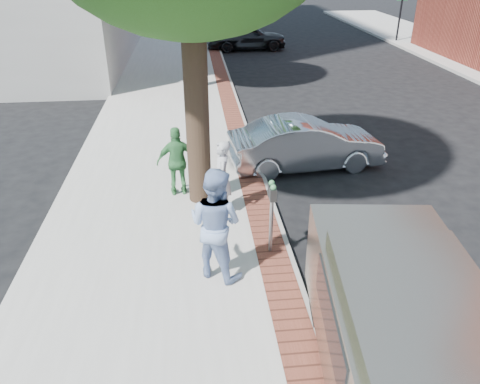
{
  "coord_description": "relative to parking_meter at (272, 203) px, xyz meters",
  "views": [
    {
      "loc": [
        -0.69,
        -7.82,
        5.36
      ],
      "look_at": [
        0.14,
        0.12,
        1.2
      ],
      "focal_mm": 35.0,
      "sensor_mm": 36.0,
      "label": 1
    }
  ],
  "objects": [
    {
      "name": "ground",
      "position": [
        -0.68,
        0.38,
        -1.21
      ],
      "size": [
        120.0,
        120.0,
        0.0
      ],
      "primitive_type": "plane",
      "color": "black",
      "rests_on": "ground"
    },
    {
      "name": "sidewalk",
      "position": [
        -2.18,
        8.38,
        -1.13
      ],
      "size": [
        5.0,
        60.0,
        0.15
      ],
      "primitive_type": "cube",
      "color": "#9E9991",
      "rests_on": "ground"
    },
    {
      "name": "brick_strip",
      "position": [
        0.02,
        8.38,
        -1.05
      ],
      "size": [
        0.6,
        60.0,
        0.01
      ],
      "primitive_type": "cube",
      "color": "brown",
      "rests_on": "sidewalk"
    },
    {
      "name": "curb",
      "position": [
        0.37,
        8.38,
        -1.13
      ],
      "size": [
        0.1,
        60.0,
        0.15
      ],
      "primitive_type": "cube",
      "color": "gray",
      "rests_on": "ground"
    },
    {
      "name": "signal_near",
      "position": [
        0.22,
        22.38,
        1.05
      ],
      "size": [
        0.7,
        0.15,
        3.8
      ],
      "color": "black",
      "rests_on": "ground"
    },
    {
      "name": "signal_far",
      "position": [
        11.82,
        22.38,
        1.05
      ],
      "size": [
        0.7,
        0.15,
        3.8
      ],
      "color": "black",
      "rests_on": "ground"
    },
    {
      "name": "parking_meter",
      "position": [
        0.0,
        0.0,
        0.0
      ],
      "size": [
        0.12,
        0.32,
        1.47
      ],
      "color": "gray",
      "rests_on": "sidewalk"
    },
    {
      "name": "person_gray",
      "position": [
        -0.82,
        1.63,
        -0.23
      ],
      "size": [
        0.4,
        0.61,
        1.66
      ],
      "primitive_type": "imported",
      "rotation": [
        0.0,
        0.0,
        -1.56
      ],
      "color": "#ABABB0",
      "rests_on": "sidewalk"
    },
    {
      "name": "person_officer",
      "position": [
        -1.08,
        -0.58,
        -0.03
      ],
      "size": [
        1.27,
        1.21,
        2.06
      ],
      "primitive_type": "imported",
      "rotation": [
        0.0,
        0.0,
        2.53
      ],
      "color": "#86A0CF",
      "rests_on": "sidewalk"
    },
    {
      "name": "person_green",
      "position": [
        -1.77,
        2.6,
        -0.23
      ],
      "size": [
        1.0,
        0.49,
        1.66
      ],
      "primitive_type": "imported",
      "rotation": [
        0.0,
        0.0,
        3.23
      ],
      "color": "#3E894A",
      "rests_on": "sidewalk"
    },
    {
      "name": "sedan_silver",
      "position": [
        1.63,
        4.09,
        -0.52
      ],
      "size": [
        4.27,
        1.89,
        1.36
      ],
      "primitive_type": "imported",
      "rotation": [
        0.0,
        0.0,
        1.68
      ],
      "color": "#B9BBC0",
      "rests_on": "ground"
    },
    {
      "name": "bg_car",
      "position": [
        1.97,
        20.99,
        -0.41
      ],
      "size": [
        4.72,
        2.06,
        1.58
      ],
      "primitive_type": "imported",
      "rotation": [
        0.0,
        0.0,
        1.61
      ],
      "color": "black",
      "rests_on": "ground"
    },
    {
      "name": "van",
      "position": [
        1.14,
        -3.38,
        -0.18
      ],
      "size": [
        2.51,
        5.24,
        1.87
      ],
      "rotation": [
        0.0,
        0.0,
        -0.12
      ],
      "color": "gray",
      "rests_on": "ground"
    }
  ]
}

